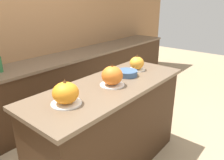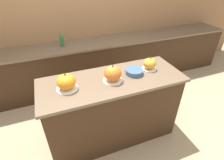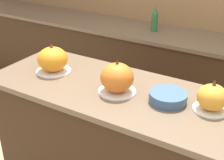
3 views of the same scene
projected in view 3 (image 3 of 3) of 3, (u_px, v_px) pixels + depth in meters
kitchen_island at (120, 153)px, 2.07m from camera, size 1.70×0.65×0.95m
back_counter at (187, 80)px, 3.12m from camera, size 6.00×0.60×0.88m
pumpkin_cake_left at (53, 60)px, 2.06m from camera, size 0.23×0.23×0.20m
pumpkin_cake_center at (117, 78)px, 1.80m from camera, size 0.22×0.22×0.21m
pumpkin_cake_right at (212, 98)px, 1.63m from camera, size 0.19×0.19×0.18m
bottle_tall at (155, 19)px, 3.06m from camera, size 0.06×0.06×0.26m
mixing_bowl at (168, 97)px, 1.72m from camera, size 0.21×0.21×0.06m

